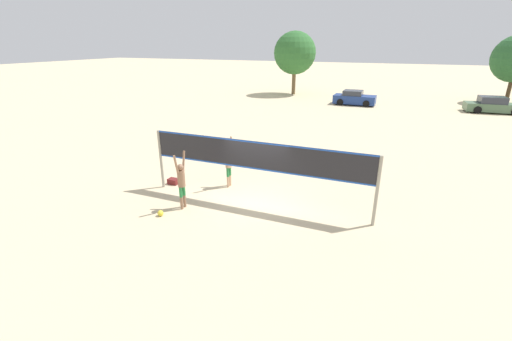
{
  "coord_description": "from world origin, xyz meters",
  "views": [
    {
      "loc": [
        4.63,
        -11.24,
        5.99
      ],
      "look_at": [
        0.0,
        0.0,
        1.4
      ],
      "focal_mm": 24.0,
      "sensor_mm": 36.0,
      "label": 1
    }
  ],
  "objects_px": {
    "volleyball": "(161,213)",
    "gear_bag": "(173,181)",
    "parked_car_near": "(354,98)",
    "parked_car_mid": "(493,106)",
    "volleyball_net": "(256,160)",
    "tree_right_cluster": "(295,53)",
    "player_spiker": "(181,180)",
    "player_blocker": "(229,161)"
  },
  "relations": [
    {
      "from": "volleyball_net",
      "to": "gear_bag",
      "type": "height_order",
      "value": "volleyball_net"
    },
    {
      "from": "tree_right_cluster",
      "to": "player_spiker",
      "type": "bearing_deg",
      "value": -81.16
    },
    {
      "from": "player_blocker",
      "to": "gear_bag",
      "type": "bearing_deg",
      "value": -73.59
    },
    {
      "from": "volleyball_net",
      "to": "parked_car_near",
      "type": "bearing_deg",
      "value": 88.75
    },
    {
      "from": "volleyball_net",
      "to": "player_spiker",
      "type": "xyz_separation_m",
      "value": [
        -2.44,
        -1.39,
        -0.66
      ]
    },
    {
      "from": "volleyball",
      "to": "tree_right_cluster",
      "type": "relative_size",
      "value": 0.03
    },
    {
      "from": "player_spiker",
      "to": "parked_car_mid",
      "type": "distance_m",
      "value": 30.51
    },
    {
      "from": "player_blocker",
      "to": "tree_right_cluster",
      "type": "distance_m",
      "value": 29.07
    },
    {
      "from": "player_spiker",
      "to": "gear_bag",
      "type": "distance_m",
      "value": 2.75
    },
    {
      "from": "volleyball",
      "to": "tree_right_cluster",
      "type": "distance_m",
      "value": 32.38
    },
    {
      "from": "volleyball_net",
      "to": "tree_right_cluster",
      "type": "xyz_separation_m",
      "value": [
        -7.25,
        29.48,
        2.91
      ]
    },
    {
      "from": "volleyball_net",
      "to": "player_spiker",
      "type": "height_order",
      "value": "volleyball_net"
    },
    {
      "from": "player_blocker",
      "to": "tree_right_cluster",
      "type": "xyz_separation_m",
      "value": [
        -5.48,
        28.32,
        3.57
      ]
    },
    {
      "from": "player_spiker",
      "to": "volleyball_net",
      "type": "bearing_deg",
      "value": -60.32
    },
    {
      "from": "gear_bag",
      "to": "player_spiker",
      "type": "bearing_deg",
      "value": -46.35
    },
    {
      "from": "volleyball_net",
      "to": "parked_car_mid",
      "type": "xyz_separation_m",
      "value": [
        12.6,
        25.15,
        -1.19
      ]
    },
    {
      "from": "volleyball_net",
      "to": "parked_car_near",
      "type": "relative_size",
      "value": 2.18
    },
    {
      "from": "player_spiker",
      "to": "gear_bag",
      "type": "xyz_separation_m",
      "value": [
        -1.75,
        1.84,
        -1.05
      ]
    },
    {
      "from": "player_blocker",
      "to": "parked_car_mid",
      "type": "bearing_deg",
      "value": 149.1
    },
    {
      "from": "volleyball",
      "to": "parked_car_near",
      "type": "distance_m",
      "value": 27.18
    },
    {
      "from": "player_spiker",
      "to": "player_blocker",
      "type": "height_order",
      "value": "player_spiker"
    },
    {
      "from": "volleyball",
      "to": "volleyball_net",
      "type": "bearing_deg",
      "value": 38.43
    },
    {
      "from": "parked_car_near",
      "to": "tree_right_cluster",
      "type": "xyz_separation_m",
      "value": [
        -7.78,
        4.78,
        4.09
      ]
    },
    {
      "from": "parked_car_near",
      "to": "gear_bag",
      "type": "bearing_deg",
      "value": -100.03
    },
    {
      "from": "player_spiker",
      "to": "parked_car_near",
      "type": "xyz_separation_m",
      "value": [
        2.98,
        26.09,
        -0.53
      ]
    },
    {
      "from": "volleyball_net",
      "to": "player_blocker",
      "type": "relative_size",
      "value": 4.06
    },
    {
      "from": "volleyball_net",
      "to": "volleyball",
      "type": "height_order",
      "value": "volleyball_net"
    },
    {
      "from": "parked_car_mid",
      "to": "volleyball_net",
      "type": "bearing_deg",
      "value": -120.65
    },
    {
      "from": "volleyball",
      "to": "gear_bag",
      "type": "relative_size",
      "value": 0.48
    },
    {
      "from": "parked_car_near",
      "to": "player_blocker",
      "type": "bearing_deg",
      "value": -94.56
    },
    {
      "from": "volleyball_net",
      "to": "parked_car_near",
      "type": "distance_m",
      "value": 24.74
    },
    {
      "from": "player_spiker",
      "to": "parked_car_mid",
      "type": "height_order",
      "value": "player_spiker"
    },
    {
      "from": "volleyball_net",
      "to": "player_blocker",
      "type": "height_order",
      "value": "volleyball_net"
    },
    {
      "from": "volleyball_net",
      "to": "volleyball",
      "type": "relative_size",
      "value": 41.07
    },
    {
      "from": "tree_right_cluster",
      "to": "parked_car_mid",
      "type": "bearing_deg",
      "value": -12.32
    },
    {
      "from": "volleyball_net",
      "to": "player_spiker",
      "type": "relative_size",
      "value": 4.02
    },
    {
      "from": "volleyball",
      "to": "parked_car_near",
      "type": "height_order",
      "value": "parked_car_near"
    },
    {
      "from": "player_blocker",
      "to": "tree_right_cluster",
      "type": "height_order",
      "value": "tree_right_cluster"
    },
    {
      "from": "gear_bag",
      "to": "tree_right_cluster",
      "type": "height_order",
      "value": "tree_right_cluster"
    },
    {
      "from": "parked_car_near",
      "to": "parked_car_mid",
      "type": "xyz_separation_m",
      "value": [
        12.06,
        0.45,
        -0.01
      ]
    },
    {
      "from": "tree_right_cluster",
      "to": "volleyball_net",
      "type": "bearing_deg",
      "value": -76.19
    },
    {
      "from": "volleyball_net",
      "to": "parked_car_near",
      "type": "xyz_separation_m",
      "value": [
        0.54,
        24.7,
        -1.18
      ]
    }
  ]
}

